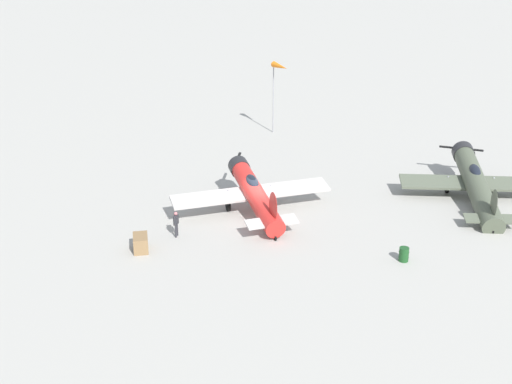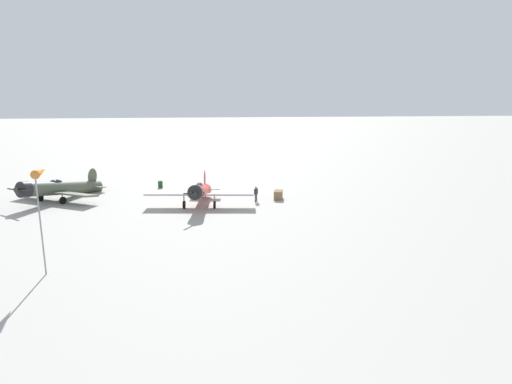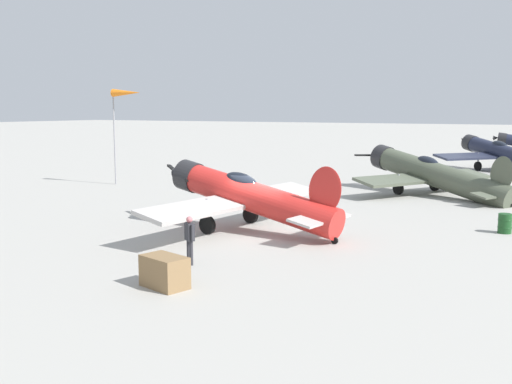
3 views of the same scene
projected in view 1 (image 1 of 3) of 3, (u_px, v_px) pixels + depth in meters
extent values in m
plane|color=#A8A59E|center=(256.00, 216.00, 45.95)|extent=(400.00, 400.00, 0.00)
cylinder|color=red|center=(256.00, 196.00, 45.37)|extent=(8.45, 2.43, 2.77)
cylinder|color=#232326|center=(239.00, 167.00, 48.56)|extent=(1.32, 1.58, 1.58)
cone|color=#232326|center=(237.00, 163.00, 49.09)|extent=(0.72, 0.68, 0.69)
cube|color=black|center=(236.00, 162.00, 49.22)|extent=(2.51, 1.90, 0.58)
ellipsoid|color=black|center=(252.00, 182.00, 45.83)|extent=(1.88, 0.99, 0.97)
cube|color=#BCB7B2|center=(252.00, 193.00, 46.32)|extent=(3.17, 11.35, 0.48)
ellipsoid|color=red|center=(273.00, 206.00, 42.09)|extent=(1.82, 0.36, 2.19)
cube|color=#BCB7B2|center=(272.00, 222.00, 42.70)|extent=(1.54, 3.52, 0.29)
cylinder|color=#999BA0|center=(228.00, 198.00, 46.44)|extent=(0.14, 0.14, 1.16)
cylinder|color=black|center=(228.00, 206.00, 46.65)|extent=(0.82, 0.30, 0.80)
cylinder|color=#999BA0|center=(271.00, 193.00, 47.34)|extent=(0.14, 0.14, 1.16)
cylinder|color=black|center=(270.00, 200.00, 47.56)|extent=(0.82, 0.30, 0.80)
cylinder|color=black|center=(275.00, 238.00, 42.41)|extent=(0.29, 0.14, 0.28)
cylinder|color=#4C5442|center=(477.00, 187.00, 47.64)|extent=(9.94, 6.60, 3.19)
cylinder|color=#232326|center=(463.00, 153.00, 52.00)|extent=(1.82, 2.00, 1.76)
cone|color=#232326|center=(462.00, 149.00, 52.56)|extent=(0.91, 0.92, 0.76)
cube|color=black|center=(461.00, 149.00, 52.70)|extent=(2.30, 2.70, 0.22)
ellipsoid|color=black|center=(475.00, 171.00, 48.30)|extent=(1.93, 1.55, 0.94)
cube|color=#565E4C|center=(473.00, 183.00, 48.88)|extent=(6.89, 10.01, 0.49)
ellipsoid|color=#4C5442|center=(494.00, 203.00, 43.36)|extent=(1.62, 1.00, 2.18)
cube|color=#565E4C|center=(491.00, 219.00, 43.98)|extent=(2.65, 3.50, 0.28)
cylinder|color=#999BA0|center=(448.00, 182.00, 49.65)|extent=(0.14, 0.14, 0.90)
cylinder|color=black|center=(447.00, 188.00, 49.82)|extent=(0.79, 0.57, 0.80)
cylinder|color=#999BA0|center=(493.00, 183.00, 49.43)|extent=(0.14, 0.14, 0.90)
cylinder|color=black|center=(492.00, 189.00, 49.60)|extent=(0.79, 0.57, 0.80)
cylinder|color=black|center=(493.00, 231.00, 43.41)|extent=(0.29, 0.23, 0.28)
cylinder|color=#2D2D33|center=(177.00, 229.00, 43.01)|extent=(0.13, 0.13, 0.86)
cylinder|color=#2D2D33|center=(176.00, 231.00, 42.73)|extent=(0.13, 0.13, 0.86)
cube|color=#2D2D33|center=(176.00, 220.00, 42.60)|extent=(0.51, 0.46, 0.61)
sphere|color=#C06A6F|center=(176.00, 214.00, 42.43)|extent=(0.23, 0.23, 0.23)
cylinder|color=#2D2D33|center=(177.00, 218.00, 42.85)|extent=(0.09, 0.09, 0.57)
cylinder|color=#2D2D33|center=(175.00, 221.00, 42.33)|extent=(0.09, 0.09, 0.57)
cube|color=olive|center=(141.00, 243.00, 41.03)|extent=(1.65, 1.24, 0.98)
cylinder|color=#19471E|center=(404.00, 254.00, 39.76)|extent=(0.59, 0.59, 0.87)
torus|color=#19471E|center=(404.00, 252.00, 39.69)|extent=(0.62, 0.62, 0.04)
torus|color=#19471E|center=(404.00, 257.00, 39.82)|extent=(0.62, 0.62, 0.04)
cylinder|color=gray|center=(273.00, 98.00, 63.03)|extent=(0.10, 0.10, 6.69)
cone|color=orange|center=(280.00, 66.00, 60.90)|extent=(2.36, 0.71, 0.56)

